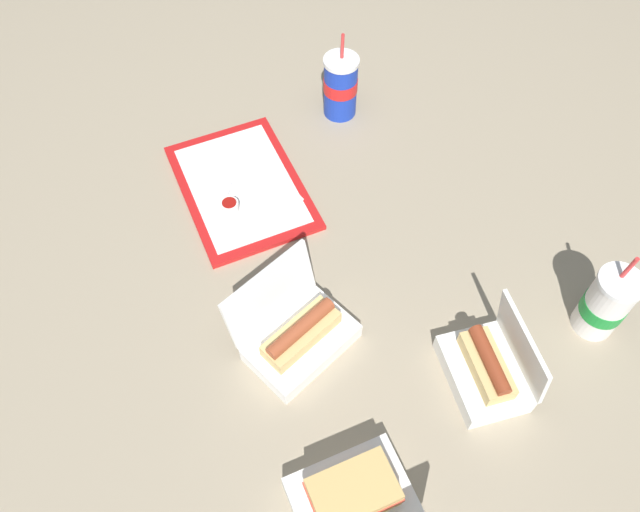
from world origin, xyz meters
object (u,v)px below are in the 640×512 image
(soda_cup_back, at_px, (340,86))
(plastic_fork, at_px, (223,201))
(food_tray, at_px, (241,187))
(clamshell_hotdog_left, at_px, (298,334))
(clamshell_sandwich_center, at_px, (356,502))
(soda_cup_center, at_px, (606,304))
(ketchup_cup, at_px, (230,206))
(clamshell_hotdog_front, at_px, (488,368))

(soda_cup_back, bearing_deg, plastic_fork, 104.55)
(food_tray, xyz_separation_m, clamshell_hotdog_left, (-0.40, 0.11, 0.03))
(clamshell_sandwich_center, height_order, soda_cup_back, soda_cup_back)
(food_tray, bearing_deg, soda_cup_center, -150.35)
(food_tray, distance_m, clamshell_sandwich_center, 0.74)
(soda_cup_center, bearing_deg, ketchup_cup, 35.00)
(food_tray, relative_size, soda_cup_back, 1.86)
(plastic_fork, relative_size, clamshell_sandwich_center, 0.46)
(plastic_fork, relative_size, soda_cup_center, 0.50)
(plastic_fork, relative_size, clamshell_hotdog_left, 0.48)
(clamshell_sandwich_center, bearing_deg, clamshell_hotdog_left, -16.15)
(clamshell_sandwich_center, bearing_deg, food_tray, -15.55)
(clamshell_hotdog_front, height_order, soda_cup_back, soda_cup_back)
(clamshell_hotdog_left, height_order, soda_cup_back, soda_cup_back)
(ketchup_cup, distance_m, soda_cup_center, 0.79)
(plastic_fork, bearing_deg, soda_cup_center, -101.90)
(food_tray, xyz_separation_m, plastic_fork, (-0.02, 0.06, 0.01))
(clamshell_hotdog_front, bearing_deg, clamshell_sandwich_center, 98.82)
(clamshell_hotdog_front, xyz_separation_m, soda_cup_back, (0.74, -0.19, 0.04))
(soda_cup_center, bearing_deg, food_tray, 29.65)
(ketchup_cup, distance_m, plastic_fork, 0.03)
(food_tray, bearing_deg, clamshell_hotdog_front, -167.85)
(plastic_fork, relative_size, clamshell_hotdog_front, 0.53)
(clamshell_hotdog_left, distance_m, soda_cup_back, 0.66)
(clamshell_sandwich_center, distance_m, clamshell_hotdog_left, 0.32)
(clamshell_hotdog_front, relative_size, soda_cup_back, 0.94)
(clamshell_sandwich_center, relative_size, clamshell_hotdog_left, 1.06)
(clamshell_hotdog_front, distance_m, soda_cup_center, 0.26)
(clamshell_hotdog_left, bearing_deg, soda_cup_center, -119.91)
(ketchup_cup, height_order, soda_cup_back, soda_cup_back)
(clamshell_hotdog_front, height_order, clamshell_hotdog_left, clamshell_hotdog_left)
(food_tray, height_order, soda_cup_center, soda_cup_center)
(ketchup_cup, xyz_separation_m, clamshell_hotdog_front, (-0.61, -0.20, 0.01))
(ketchup_cup, relative_size, soda_cup_center, 0.18)
(food_tray, height_order, clamshell_sandwich_center, clamshell_sandwich_center)
(food_tray, height_order, soda_cup_back, soda_cup_back)
(soda_cup_center, bearing_deg, plastic_fork, 33.91)
(ketchup_cup, relative_size, soda_cup_back, 0.18)
(ketchup_cup, xyz_separation_m, clamshell_hotdog_left, (-0.35, 0.05, 0.01))
(ketchup_cup, xyz_separation_m, soda_cup_back, (0.13, -0.39, 0.06))
(clamshell_hotdog_front, height_order, soda_cup_center, soda_cup_center)
(clamshell_hotdog_front, bearing_deg, soda_cup_back, -14.54)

